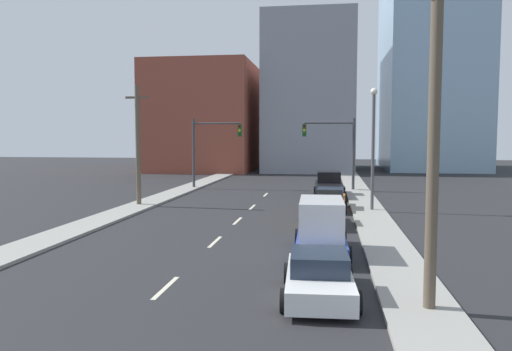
# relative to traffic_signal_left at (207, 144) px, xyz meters

# --- Properties ---
(sidewalk_left) EXTENTS (2.11, 91.17, 0.14)m
(sidewalk_left) POSITION_rel_traffic_signal_left_xyz_m (-1.77, 7.30, -4.04)
(sidewalk_left) COLOR gray
(sidewalk_left) RESTS_ON ground
(sidewalk_right) EXTENTS (2.11, 91.17, 0.14)m
(sidewalk_right) POSITION_rel_traffic_signal_left_xyz_m (13.41, 7.30, -4.04)
(sidewalk_right) COLOR gray
(sidewalk_right) RESTS_ON ground
(lane_stripe_at_9m) EXTENTS (0.16, 2.40, 0.01)m
(lane_stripe_at_9m) POSITION_rel_traffic_signal_left_xyz_m (5.82, -29.23, -4.11)
(lane_stripe_at_9m) COLOR beige
(lane_stripe_at_9m) RESTS_ON ground
(lane_stripe_at_16m) EXTENTS (0.16, 2.40, 0.01)m
(lane_stripe_at_16m) POSITION_rel_traffic_signal_left_xyz_m (5.82, -22.32, -4.11)
(lane_stripe_at_16m) COLOR beige
(lane_stripe_at_16m) RESTS_ON ground
(lane_stripe_at_22m) EXTENTS (0.16, 2.40, 0.01)m
(lane_stripe_at_22m) POSITION_rel_traffic_signal_left_xyz_m (5.82, -16.66, -4.11)
(lane_stripe_at_22m) COLOR beige
(lane_stripe_at_22m) RESTS_ON ground
(lane_stripe_at_27m) EXTENTS (0.16, 2.40, 0.01)m
(lane_stripe_at_27m) POSITION_rel_traffic_signal_left_xyz_m (5.82, -11.12, -4.11)
(lane_stripe_at_27m) COLOR beige
(lane_stripe_at_27m) RESTS_ON ground
(lane_stripe_at_34m) EXTENTS (0.16, 2.40, 0.01)m
(lane_stripe_at_34m) POSITION_rel_traffic_signal_left_xyz_m (5.82, -3.86, -4.11)
(lane_stripe_at_34m) COLOR beige
(lane_stripe_at_34m) RESTS_ON ground
(building_brick_left) EXTENTS (14.00, 16.00, 14.68)m
(building_brick_left) POSITION_rel_traffic_signal_left_xyz_m (-6.38, 24.50, 3.23)
(building_brick_left) COLOR brown
(building_brick_left) RESTS_ON ground
(building_office_center) EXTENTS (12.00, 20.00, 20.78)m
(building_office_center) POSITION_rel_traffic_signal_left_xyz_m (8.21, 28.50, 6.27)
(building_office_center) COLOR gray
(building_office_center) RESTS_ON ground
(building_glass_right) EXTENTS (13.00, 20.00, 36.48)m
(building_glass_right) POSITION_rel_traffic_signal_left_xyz_m (25.36, 32.50, 14.13)
(building_glass_right) COLOR #8CADC6
(building_glass_right) RESTS_ON ground
(traffic_signal_left) EXTENTS (4.57, 0.35, 6.33)m
(traffic_signal_left) POSITION_rel_traffic_signal_left_xyz_m (0.00, 0.00, 0.00)
(traffic_signal_left) COLOR #38383D
(traffic_signal_left) RESTS_ON ground
(traffic_signal_right) EXTENTS (4.57, 0.35, 6.33)m
(traffic_signal_right) POSITION_rel_traffic_signal_left_xyz_m (11.74, 0.00, 0.00)
(traffic_signal_right) COLOR #38383D
(traffic_signal_right) RESTS_ON ground
(utility_pole_right_near) EXTENTS (1.60, 0.32, 9.74)m
(utility_pole_right_near) POSITION_rel_traffic_signal_left_xyz_m (13.60, -30.35, 0.88)
(utility_pole_right_near) COLOR brown
(utility_pole_right_near) RESTS_ON ground
(utility_pole_left_mid) EXTENTS (1.60, 0.32, 8.18)m
(utility_pole_left_mid) POSITION_rel_traffic_signal_left_xyz_m (-1.94, -11.71, 0.09)
(utility_pole_left_mid) COLOR brown
(utility_pole_left_mid) RESTS_ON ground
(street_lamp) EXTENTS (0.44, 0.44, 7.76)m
(street_lamp) POSITION_rel_traffic_signal_left_xyz_m (13.63, -12.04, 0.42)
(street_lamp) COLOR #4C4C51
(street_lamp) RESTS_ON ground
(sedan_white) EXTENTS (2.33, 4.49, 1.37)m
(sedan_white) POSITION_rel_traffic_signal_left_xyz_m (10.63, -29.51, -3.48)
(sedan_white) COLOR silver
(sedan_white) RESTS_ON ground
(box_truck_blue) EXTENTS (2.31, 5.32, 2.27)m
(box_truck_blue) POSITION_rel_traffic_signal_left_xyz_m (10.61, -24.16, -3.05)
(box_truck_blue) COLOR navy
(box_truck_blue) RESTS_ON ground
(sedan_yellow) EXTENTS (2.21, 4.59, 1.51)m
(sedan_yellow) POSITION_rel_traffic_signal_left_xyz_m (10.44, -17.17, -3.42)
(sedan_yellow) COLOR gold
(sedan_yellow) RESTS_ON ground
(sedan_orange) EXTENTS (2.33, 4.72, 1.41)m
(sedan_orange) POSITION_rel_traffic_signal_left_xyz_m (11.00, -11.61, -3.47)
(sedan_orange) COLOR orange
(sedan_orange) RESTS_ON ground
(pickup_truck_black) EXTENTS (2.54, 6.14, 1.93)m
(pickup_truck_black) POSITION_rel_traffic_signal_left_xyz_m (10.95, -4.42, -3.33)
(pickup_truck_black) COLOR black
(pickup_truck_black) RESTS_ON ground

